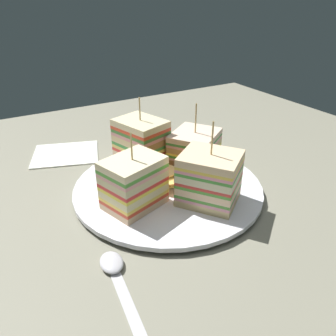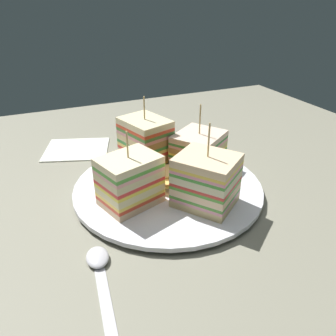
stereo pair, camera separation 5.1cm
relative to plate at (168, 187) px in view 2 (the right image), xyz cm
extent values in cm
cube|color=gray|center=(0.00, 0.00, -1.66)|extent=(111.15, 99.69, 1.80)
cylinder|color=white|center=(0.00, 0.00, -0.48)|extent=(18.37, 18.37, 0.56)
cylinder|color=white|center=(0.00, 0.00, 0.15)|extent=(29.62, 29.62, 0.69)
cube|color=#E3C089|center=(0.99, -7.30, 1.02)|extent=(8.26, 9.45, 1.05)
cube|color=#B2844C|center=(-0.17, -3.57, 1.02)|extent=(5.85, 2.11, 1.05)
cube|color=#398B38|center=(0.99, -7.30, 1.83)|extent=(8.26, 9.45, 0.56)
cube|color=#EDBD53|center=(0.99, -7.30, 2.38)|extent=(8.26, 9.45, 0.56)
cube|color=beige|center=(0.99, -7.30, 3.19)|extent=(8.26, 9.45, 1.05)
cube|color=#B2844C|center=(-0.17, -3.57, 3.19)|extent=(5.85, 2.11, 1.05)
cube|color=#D63C32|center=(0.99, -7.30, 3.99)|extent=(8.26, 9.45, 0.56)
cube|color=#E4C863|center=(0.99, -7.30, 4.55)|extent=(8.26, 9.45, 0.56)
cube|color=#3B8A3F|center=(0.99, -7.30, 5.11)|extent=(8.26, 9.45, 0.56)
cube|color=#D7BE89|center=(0.99, -7.30, 5.91)|extent=(8.26, 9.45, 1.05)
cube|color=#9E7242|center=(-0.17, -3.57, 5.91)|extent=(5.85, 2.11, 1.05)
cube|color=#D98E8E|center=(0.99, -7.30, 6.72)|extent=(8.26, 9.45, 0.56)
cube|color=#477E37|center=(0.99, -7.30, 7.27)|extent=(8.26, 9.45, 0.56)
cube|color=#E04528|center=(0.99, -7.30, 7.83)|extent=(8.26, 9.45, 0.56)
cube|color=beige|center=(0.99, -7.30, 8.63)|extent=(8.26, 9.45, 1.05)
cylinder|color=tan|center=(0.99, -7.30, 11.06)|extent=(0.24, 0.24, 3.79)
cube|color=#E9BD8E|center=(6.94, 2.46, 1.00)|extent=(9.45, 8.20, 1.02)
cube|color=#9E7242|center=(3.23, 1.25, 1.00)|extent=(2.13, 5.71, 1.02)
cube|color=red|center=(6.94, 2.46, 1.78)|extent=(9.45, 8.20, 0.54)
cube|color=#F7D452|center=(6.94, 2.46, 2.32)|extent=(9.45, 8.20, 0.54)
cube|color=beige|center=(6.94, 2.46, 3.10)|extent=(9.45, 8.20, 1.02)
cube|color=#9E7242|center=(3.23, 1.25, 3.10)|extent=(2.13, 5.71, 1.02)
cube|color=yellow|center=(6.94, 2.46, 3.88)|extent=(9.45, 8.20, 0.54)
cube|color=red|center=(6.94, 2.46, 4.42)|extent=(9.45, 8.20, 0.54)
cube|color=beige|center=(6.94, 2.46, 5.20)|extent=(9.45, 8.20, 1.02)
cube|color=#9E7242|center=(3.23, 1.25, 5.20)|extent=(2.13, 5.71, 1.02)
cube|color=#E9A59A|center=(6.94, 2.46, 5.98)|extent=(9.45, 8.20, 0.54)
cube|color=#509E39|center=(6.94, 2.46, 6.52)|extent=(9.45, 8.20, 0.54)
cube|color=beige|center=(6.94, 2.46, 7.30)|extent=(9.45, 8.20, 1.02)
cylinder|color=tan|center=(6.94, 2.46, 9.71)|extent=(0.24, 0.24, 3.81)
cube|color=#DABC7E|center=(-2.90, 6.77, 1.03)|extent=(10.36, 10.57, 1.06)
cube|color=#B2844C|center=(-0.58, 3.62, 1.03)|extent=(5.71, 4.32, 1.06)
cube|color=pink|center=(-2.90, 6.77, 1.79)|extent=(10.36, 10.57, 0.46)
cube|color=#509335|center=(-2.90, 6.77, 2.25)|extent=(10.36, 10.57, 0.46)
cube|color=beige|center=(-2.90, 6.77, 3.01)|extent=(10.36, 10.57, 1.06)
cube|color=#9E7242|center=(-0.58, 3.62, 3.01)|extent=(5.71, 4.32, 1.06)
cube|color=#549F38|center=(-2.90, 6.77, 3.77)|extent=(10.36, 10.57, 0.46)
cube|color=red|center=(-2.90, 6.77, 4.23)|extent=(10.36, 10.57, 0.46)
cube|color=beige|center=(-2.90, 6.77, 4.99)|extent=(10.36, 10.57, 1.06)
cube|color=#9E7242|center=(-0.58, 3.62, 4.99)|extent=(5.71, 4.32, 1.06)
cube|color=green|center=(-2.90, 6.77, 5.75)|extent=(10.36, 10.57, 0.46)
cube|color=pink|center=(-2.90, 6.77, 6.21)|extent=(10.36, 10.57, 0.46)
cube|color=yellow|center=(-2.90, 6.77, 6.67)|extent=(10.36, 10.57, 0.46)
cube|color=beige|center=(-2.90, 6.77, 7.43)|extent=(10.36, 10.57, 1.06)
cylinder|color=tan|center=(-2.90, 6.77, 10.36)|extent=(0.24, 0.24, 4.80)
cube|color=#D6C481|center=(-6.81, -2.81, 0.94)|extent=(10.53, 10.27, 0.90)
cube|color=#B2844C|center=(-3.59, -0.59, 0.94)|extent=(4.14, 5.81, 0.90)
cube|color=#4A8432|center=(-6.81, -2.81, 1.60)|extent=(10.53, 10.27, 0.42)
cube|color=pink|center=(-6.81, -2.81, 2.02)|extent=(10.53, 10.27, 0.42)
cube|color=beige|center=(-6.81, -2.81, 2.68)|extent=(10.53, 10.27, 0.90)
cube|color=#9E7242|center=(-3.59, -0.59, 2.68)|extent=(4.14, 5.81, 0.90)
cube|color=#E5A29A|center=(-6.81, -2.81, 3.34)|extent=(10.53, 10.27, 0.42)
cube|color=#3A892E|center=(-6.81, -2.81, 3.76)|extent=(10.53, 10.27, 0.42)
cube|color=#F2D74B|center=(-6.81, -2.81, 4.18)|extent=(10.53, 10.27, 0.42)
cube|color=#D8BD7E|center=(-6.81, -2.81, 4.84)|extent=(10.53, 10.27, 0.90)
cube|color=#B2844C|center=(-3.59, -0.59, 4.84)|extent=(4.14, 5.81, 0.90)
cube|color=pink|center=(-6.81, -2.81, 5.50)|extent=(10.53, 10.27, 0.42)
cube|color=#40893B|center=(-6.81, -2.81, 5.92)|extent=(10.53, 10.27, 0.42)
cube|color=beige|center=(-6.81, -2.81, 6.58)|extent=(10.53, 10.27, 0.90)
cylinder|color=tan|center=(-6.81, -2.81, 9.51)|extent=(0.24, 0.24, 4.95)
cylinder|color=#E0D271|center=(1.01, -0.89, 0.78)|extent=(3.54, 3.54, 0.58)
cylinder|color=#E7D77C|center=(-0.41, 0.08, 1.19)|extent=(4.09, 4.10, 0.74)
cylinder|color=#E7C16E|center=(-0.26, -1.33, 1.63)|extent=(4.75, 4.75, 0.64)
cylinder|color=#E5B759|center=(0.64, 1.20, 2.02)|extent=(4.39, 4.36, 0.92)
cylinder|color=#EFC981|center=(-0.01, -0.97, 2.47)|extent=(5.04, 5.05, 0.81)
cube|color=silver|center=(14.61, 18.29, -0.63)|extent=(2.42, 12.12, 0.25)
ellipsoid|color=silver|center=(13.85, 10.81, -0.26)|extent=(3.05, 3.98, 1.00)
cube|color=white|center=(10.67, -21.75, -0.51)|extent=(14.96, 13.80, 0.50)
camera|label=1|loc=(22.49, 38.95, 27.71)|focal=35.35mm
camera|label=2|loc=(17.93, 41.24, 27.71)|focal=35.35mm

